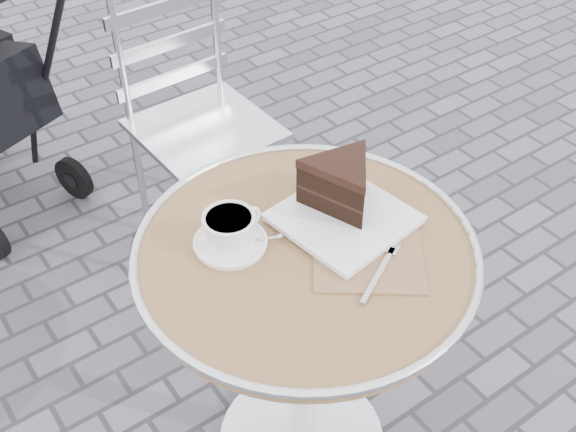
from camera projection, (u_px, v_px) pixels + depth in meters
cafe_table at (305, 303)px, 1.58m from camera, size 0.72×0.72×0.74m
cappuccino_set at (231, 232)px, 1.46m from camera, size 0.17×0.15×0.08m
cake_plate_set at (343, 192)px, 1.51m from camera, size 0.32×0.42×0.13m
bistro_chair at (187, 92)px, 2.27m from camera, size 0.41×0.41×0.89m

